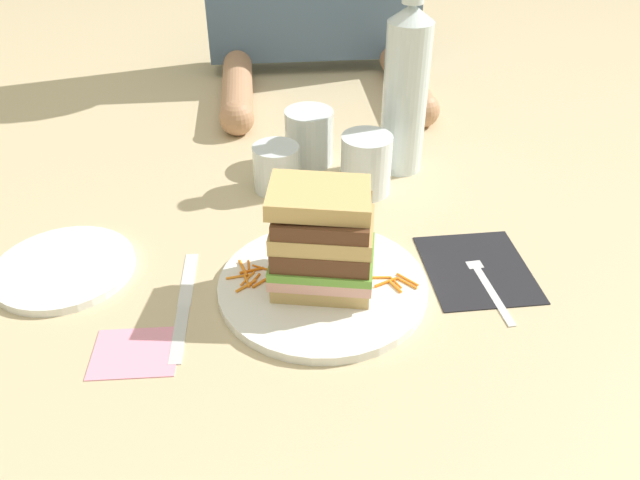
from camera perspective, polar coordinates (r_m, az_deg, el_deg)
ground_plane at (r=0.79m, az=0.67°, el=-4.47°), size 3.00×3.00×0.00m
main_plate at (r=0.79m, az=0.22°, el=-4.00°), size 0.26×0.26×0.01m
sandwich at (r=0.74m, az=0.18°, el=0.12°), size 0.14×0.12×0.13m
carrot_shred_0 at (r=0.80m, az=-5.30°, el=-2.50°), size 0.02×0.01×0.00m
carrot_shred_1 at (r=0.77m, az=-6.67°, el=-4.18°), size 0.03×0.02×0.00m
carrot_shred_2 at (r=0.78m, az=-5.18°, el=-3.70°), size 0.03×0.02×0.00m
carrot_shred_3 at (r=0.79m, az=-7.35°, el=-3.28°), size 0.03×0.01×0.00m
carrot_shred_4 at (r=0.78m, az=-6.59°, el=-3.73°), size 0.01×0.02×0.00m
carrot_shred_5 at (r=0.79m, az=-6.53°, el=-3.46°), size 0.02×0.03×0.00m
carrot_shred_6 at (r=0.78m, az=-5.96°, el=-3.63°), size 0.02×0.03×0.00m
carrot_shred_7 at (r=0.80m, az=-6.93°, el=-2.54°), size 0.01×0.03×0.00m
carrot_shred_8 at (r=0.80m, az=-6.18°, el=-2.74°), size 0.03×0.01×0.00m
carrot_shred_9 at (r=0.81m, az=-6.44°, el=-2.25°), size 0.00×0.02×0.00m
carrot_shred_10 at (r=0.77m, az=6.79°, el=-4.19°), size 0.01×0.02×0.00m
carrot_shred_11 at (r=0.78m, az=5.97°, el=-3.79°), size 0.03×0.02×0.00m
carrot_shred_12 at (r=0.79m, az=7.87°, el=-3.54°), size 0.02×0.03×0.00m
carrot_shred_13 at (r=0.78m, az=6.82°, el=-3.80°), size 0.01×0.02×0.00m
carrot_shred_14 at (r=0.78m, az=7.85°, el=-3.88°), size 0.02×0.02×0.00m
carrot_shred_15 at (r=0.79m, az=5.46°, el=-3.26°), size 0.02×0.01×0.00m
napkin_dark at (r=0.84m, az=13.94°, el=-2.49°), size 0.13×0.16×0.00m
fork at (r=0.83m, az=14.53°, el=-3.25°), size 0.03×0.17×0.00m
knife at (r=0.78m, az=-12.16°, el=-5.87°), size 0.02×0.20×0.00m
juice_glass at (r=0.97m, az=4.15°, el=6.57°), size 0.08×0.08×0.09m
water_bottle at (r=1.00m, az=7.71°, el=13.39°), size 0.07×0.07×0.30m
empty_tumbler_0 at (r=1.05m, az=-0.99°, el=9.26°), size 0.08×0.08×0.09m
empty_tumbler_1 at (r=0.97m, az=-3.94°, el=6.49°), size 0.07×0.07×0.07m
side_plate at (r=0.88m, az=-22.03°, el=-2.34°), size 0.18×0.18×0.01m
napkin_pink at (r=0.73m, az=-16.29°, el=-9.65°), size 0.10×0.08×0.00m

